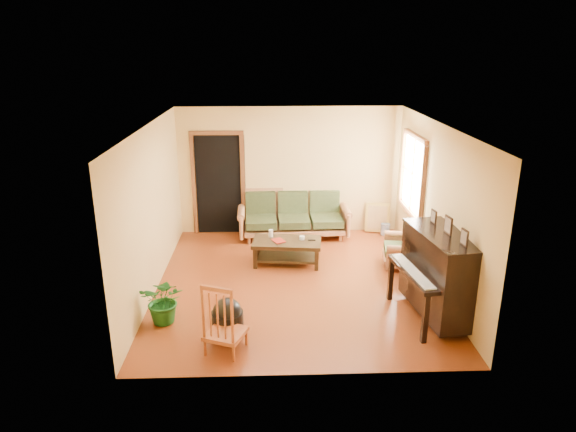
{
  "coord_description": "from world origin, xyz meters",
  "views": [
    {
      "loc": [
        -0.41,
        -7.7,
        3.75
      ],
      "look_at": [
        -0.11,
        0.2,
        1.1
      ],
      "focal_mm": 32.0,
      "sensor_mm": 36.0,
      "label": 1
    }
  ],
  "objects_px": {
    "sofa": "(294,215)",
    "red_chair": "(225,316)",
    "armchair": "(402,245)",
    "piano": "(440,276)",
    "potted_plant": "(165,300)",
    "footstool": "(228,322)",
    "coffee_table": "(287,252)",
    "ceramic_crock": "(385,229)"
  },
  "relations": [
    {
      "from": "red_chair",
      "to": "ceramic_crock",
      "type": "relative_size",
      "value": 4.21
    },
    {
      "from": "coffee_table",
      "to": "potted_plant",
      "type": "relative_size",
      "value": 1.75
    },
    {
      "from": "red_chair",
      "to": "ceramic_crock",
      "type": "bearing_deg",
      "value": 75.78
    },
    {
      "from": "armchair",
      "to": "red_chair",
      "type": "bearing_deg",
      "value": -129.3
    },
    {
      "from": "sofa",
      "to": "piano",
      "type": "relative_size",
      "value": 1.52
    },
    {
      "from": "coffee_table",
      "to": "potted_plant",
      "type": "distance_m",
      "value": 2.69
    },
    {
      "from": "potted_plant",
      "to": "armchair",
      "type": "bearing_deg",
      "value": 25.68
    },
    {
      "from": "ceramic_crock",
      "to": "footstool",
      "type": "bearing_deg",
      "value": -128.17
    },
    {
      "from": "armchair",
      "to": "coffee_table",
      "type": "bearing_deg",
      "value": -175.47
    },
    {
      "from": "footstool",
      "to": "red_chair",
      "type": "xyz_separation_m",
      "value": [
        0.0,
        -0.35,
        0.29
      ]
    },
    {
      "from": "coffee_table",
      "to": "armchair",
      "type": "relative_size",
      "value": 1.57
    },
    {
      "from": "piano",
      "to": "footstool",
      "type": "height_order",
      "value": "piano"
    },
    {
      "from": "armchair",
      "to": "piano",
      "type": "relative_size",
      "value": 0.53
    },
    {
      "from": "ceramic_crock",
      "to": "potted_plant",
      "type": "xyz_separation_m",
      "value": [
        -3.88,
        -3.39,
        0.23
      ]
    },
    {
      "from": "armchair",
      "to": "piano",
      "type": "xyz_separation_m",
      "value": [
        0.07,
        -1.82,
        0.26
      ]
    },
    {
      "from": "coffee_table",
      "to": "red_chair",
      "type": "relative_size",
      "value": 1.22
    },
    {
      "from": "red_chair",
      "to": "ceramic_crock",
      "type": "xyz_separation_m",
      "value": [
        2.97,
        4.14,
        -0.38
      ]
    },
    {
      "from": "sofa",
      "to": "footstool",
      "type": "xyz_separation_m",
      "value": [
        -1.07,
        -3.73,
        -0.27
      ]
    },
    {
      "from": "armchair",
      "to": "potted_plant",
      "type": "distance_m",
      "value": 4.24
    },
    {
      "from": "coffee_table",
      "to": "armchair",
      "type": "distance_m",
      "value": 2.04
    },
    {
      "from": "sofa",
      "to": "red_chair",
      "type": "relative_size",
      "value": 2.23
    },
    {
      "from": "armchair",
      "to": "potted_plant",
      "type": "bearing_deg",
      "value": -145.17
    },
    {
      "from": "ceramic_crock",
      "to": "coffee_table",
      "type": "bearing_deg",
      "value": -146.35
    },
    {
      "from": "sofa",
      "to": "footstool",
      "type": "height_order",
      "value": "sofa"
    },
    {
      "from": "red_chair",
      "to": "coffee_table",
      "type": "bearing_deg",
      "value": 93.69
    },
    {
      "from": "piano",
      "to": "footstool",
      "type": "bearing_deg",
      "value": 179.82
    },
    {
      "from": "armchair",
      "to": "piano",
      "type": "distance_m",
      "value": 1.83
    },
    {
      "from": "sofa",
      "to": "coffee_table",
      "type": "relative_size",
      "value": 1.83
    },
    {
      "from": "red_chair",
      "to": "potted_plant",
      "type": "xyz_separation_m",
      "value": [
        -0.91,
        0.74,
        -0.15
      ]
    },
    {
      "from": "piano",
      "to": "footstool",
      "type": "distance_m",
      "value": 3.04
    },
    {
      "from": "coffee_table",
      "to": "red_chair",
      "type": "height_order",
      "value": "red_chair"
    },
    {
      "from": "footstool",
      "to": "red_chair",
      "type": "height_order",
      "value": "red_chair"
    },
    {
      "from": "piano",
      "to": "red_chair",
      "type": "relative_size",
      "value": 1.47
    },
    {
      "from": "sofa",
      "to": "piano",
      "type": "height_order",
      "value": "piano"
    },
    {
      "from": "armchair",
      "to": "piano",
      "type": "bearing_deg",
      "value": -78.77
    },
    {
      "from": "red_chair",
      "to": "potted_plant",
      "type": "bearing_deg",
      "value": 162.22
    },
    {
      "from": "footstool",
      "to": "ceramic_crock",
      "type": "distance_m",
      "value": 4.81
    },
    {
      "from": "piano",
      "to": "ceramic_crock",
      "type": "bearing_deg",
      "value": 82.0
    },
    {
      "from": "sofa",
      "to": "piano",
      "type": "xyz_separation_m",
      "value": [
        1.91,
        -3.32,
        0.17
      ]
    },
    {
      "from": "coffee_table",
      "to": "potted_plant",
      "type": "xyz_separation_m",
      "value": [
        -1.79,
        -2.0,
        0.13
      ]
    },
    {
      "from": "piano",
      "to": "sofa",
      "type": "bearing_deg",
      "value": 111.82
    },
    {
      "from": "armchair",
      "to": "red_chair",
      "type": "xyz_separation_m",
      "value": [
        -2.91,
        -2.58,
        0.11
      ]
    }
  ]
}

